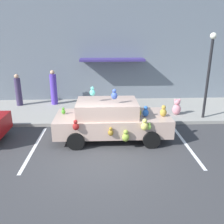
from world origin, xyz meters
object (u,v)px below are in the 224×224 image
at_px(plush_covered_car, 111,120).
at_px(pedestrian_near_shopfront, 54,89).
at_px(pedestrian_walking_past, 18,91).
at_px(street_lamp_post, 209,68).
at_px(teddy_bear_on_sidewalk, 177,107).

height_order(plush_covered_car, pedestrian_near_shopfront, plush_covered_car).
height_order(pedestrian_near_shopfront, pedestrian_walking_past, pedestrian_near_shopfront).
relative_size(plush_covered_car, street_lamp_post, 1.14).
bearing_deg(pedestrian_walking_past, pedestrian_near_shopfront, 4.29).
relative_size(teddy_bear_on_sidewalk, street_lamp_post, 0.21).
xyz_separation_m(teddy_bear_on_sidewalk, pedestrian_walking_past, (-8.23, 1.94, 0.45)).
relative_size(plush_covered_car, teddy_bear_on_sidewalk, 5.52).
bearing_deg(teddy_bear_on_sidewalk, pedestrian_near_shopfront, 161.82).
distance_m(plush_covered_car, teddy_bear_on_sidewalk, 4.05).
xyz_separation_m(pedestrian_near_shopfront, pedestrian_walking_past, (-1.90, -0.14, -0.08)).
height_order(teddy_bear_on_sidewalk, pedestrian_walking_past, pedestrian_walking_past).
bearing_deg(teddy_bear_on_sidewalk, street_lamp_post, -22.54).
xyz_separation_m(plush_covered_car, street_lamp_post, (4.46, 1.83, 1.72)).
bearing_deg(plush_covered_car, pedestrian_near_shopfront, 124.55).
height_order(plush_covered_car, pedestrian_walking_past, plush_covered_car).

